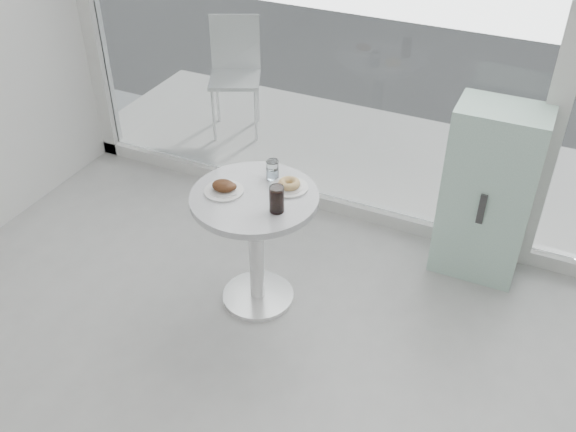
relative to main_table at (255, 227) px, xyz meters
The scene contains 9 objects.
main_table is the anchor object (origin of this frame).
patio_deck 2.03m from the main_table, 75.26° to the left, with size 5.60×1.60×0.05m, color silver.
mint_cabinet 1.44m from the main_table, 37.66° to the left, with size 0.53×0.37×1.15m.
patio_chair 2.19m from the main_table, 121.88° to the left, with size 0.55×0.55×0.96m.
plate_fritter 0.30m from the main_table, 165.51° to the right, with size 0.22×0.22×0.07m.
plate_donut 0.32m from the main_table, 44.42° to the left, with size 0.21×0.21×0.05m.
water_tumbler_a 0.33m from the main_table, 85.29° to the left, with size 0.07×0.07×0.11m.
water_tumbler_b 0.34m from the main_table, 86.75° to the left, with size 0.07×0.07×0.11m.
cola_glass 0.35m from the main_table, 25.13° to the right, with size 0.08×0.08×0.15m.
Camera 1 is at (0.92, -0.68, 2.75)m, focal length 40.00 mm.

